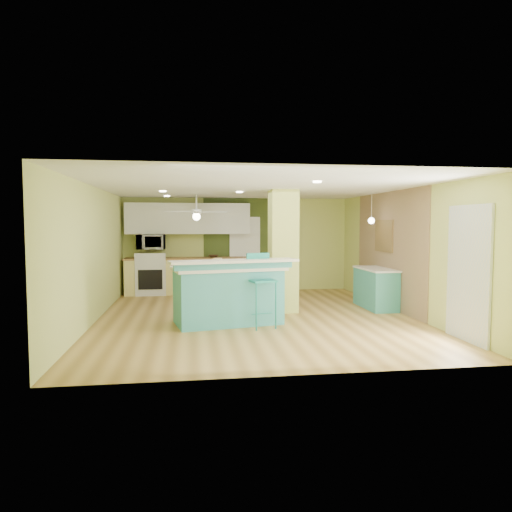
# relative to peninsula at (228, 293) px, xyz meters

# --- Properties ---
(floor) EXTENTS (6.00, 7.00, 0.01)m
(floor) POSITION_rel_peninsula_xyz_m (0.57, 0.52, -0.56)
(floor) COLOR olive
(floor) RESTS_ON ground
(ceiling) EXTENTS (6.00, 7.00, 0.01)m
(ceiling) POSITION_rel_peninsula_xyz_m (0.57, 0.52, 1.95)
(ceiling) COLOR white
(ceiling) RESTS_ON wall_back
(wall_back) EXTENTS (6.00, 0.01, 2.50)m
(wall_back) POSITION_rel_peninsula_xyz_m (0.57, 4.02, 0.70)
(wall_back) COLOR #C4CF6F
(wall_back) RESTS_ON floor
(wall_front) EXTENTS (6.00, 0.01, 2.50)m
(wall_front) POSITION_rel_peninsula_xyz_m (0.57, -2.99, 0.70)
(wall_front) COLOR #C4CF6F
(wall_front) RESTS_ON floor
(wall_left) EXTENTS (0.01, 7.00, 2.50)m
(wall_left) POSITION_rel_peninsula_xyz_m (-2.43, 0.52, 0.70)
(wall_left) COLOR #C4CF6F
(wall_left) RESTS_ON floor
(wall_right) EXTENTS (0.01, 7.00, 2.50)m
(wall_right) POSITION_rel_peninsula_xyz_m (3.58, 0.52, 0.70)
(wall_right) COLOR #C4CF6F
(wall_right) RESTS_ON floor
(wood_panel) EXTENTS (0.02, 3.40, 2.50)m
(wood_panel) POSITION_rel_peninsula_xyz_m (3.56, 1.12, 0.70)
(wood_panel) COLOR #81644A
(wood_panel) RESTS_ON floor
(olive_accent) EXTENTS (2.20, 0.02, 2.50)m
(olive_accent) POSITION_rel_peninsula_xyz_m (0.77, 4.01, 0.70)
(olive_accent) COLOR #3C4C1E
(olive_accent) RESTS_ON floor
(interior_door) EXTENTS (0.82, 0.05, 2.00)m
(interior_door) POSITION_rel_peninsula_xyz_m (0.77, 3.98, 0.45)
(interior_door) COLOR white
(interior_door) RESTS_ON floor
(french_door) EXTENTS (0.04, 1.08, 2.10)m
(french_door) POSITION_rel_peninsula_xyz_m (3.54, -1.78, 0.50)
(french_door) COLOR silver
(french_door) RESTS_ON floor
(column) EXTENTS (0.55, 0.55, 2.50)m
(column) POSITION_rel_peninsula_xyz_m (1.22, 1.02, 0.70)
(column) COLOR #C7D161
(column) RESTS_ON floor
(kitchen_run) EXTENTS (3.25, 0.63, 0.94)m
(kitchen_run) POSITION_rel_peninsula_xyz_m (-0.73, 3.72, -0.08)
(kitchen_run) COLOR #EEDF7D
(kitchen_run) RESTS_ON floor
(stove) EXTENTS (0.76, 0.66, 1.08)m
(stove) POSITION_rel_peninsula_xyz_m (-1.68, 3.71, -0.09)
(stove) COLOR white
(stove) RESTS_ON floor
(upper_cabinets) EXTENTS (3.20, 0.34, 0.80)m
(upper_cabinets) POSITION_rel_peninsula_xyz_m (-0.73, 3.84, 1.40)
(upper_cabinets) COLOR white
(upper_cabinets) RESTS_ON wall_back
(microwave) EXTENTS (0.70, 0.48, 0.39)m
(microwave) POSITION_rel_peninsula_xyz_m (-1.68, 3.72, 0.80)
(microwave) COLOR white
(microwave) RESTS_ON wall_back
(ceiling_fan) EXTENTS (1.41, 1.41, 0.61)m
(ceiling_fan) POSITION_rel_peninsula_xyz_m (-0.53, 2.52, 1.53)
(ceiling_fan) COLOR white
(ceiling_fan) RESTS_ON ceiling
(pendant_lamp) EXTENTS (0.14, 0.14, 0.69)m
(pendant_lamp) POSITION_rel_peninsula_xyz_m (3.22, 1.27, 1.33)
(pendant_lamp) COLOR white
(pendant_lamp) RESTS_ON ceiling
(wall_decor) EXTENTS (0.03, 0.90, 0.70)m
(wall_decor) POSITION_rel_peninsula_xyz_m (3.54, 1.32, 1.00)
(wall_decor) COLOR brown
(wall_decor) RESTS_ON wood_panel
(peninsula) EXTENTS (2.28, 1.56, 1.19)m
(peninsula) POSITION_rel_peninsula_xyz_m (0.00, 0.00, 0.00)
(peninsula) COLOR teal
(peninsula) RESTS_ON floor
(bar_stool) EXTENTS (0.52, 0.52, 1.30)m
(bar_stool) POSITION_rel_peninsula_xyz_m (0.54, -0.35, 0.32)
(bar_stool) COLOR teal
(bar_stool) RESTS_ON floor
(side_counter) EXTENTS (0.57, 1.34, 0.86)m
(side_counter) POSITION_rel_peninsula_xyz_m (3.27, 1.09, -0.12)
(side_counter) COLOR teal
(side_counter) RESTS_ON floor
(fruit_bowl) EXTENTS (0.29, 0.29, 0.07)m
(fruit_bowl) POSITION_rel_peninsula_xyz_m (-0.09, 3.67, 0.42)
(fruit_bowl) COLOR #3A2517
(fruit_bowl) RESTS_ON kitchen_run
(canister) EXTENTS (0.16, 0.16, 0.16)m
(canister) POSITION_rel_peninsula_xyz_m (-0.19, -0.03, 0.56)
(canister) COLOR gold
(canister) RESTS_ON peninsula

